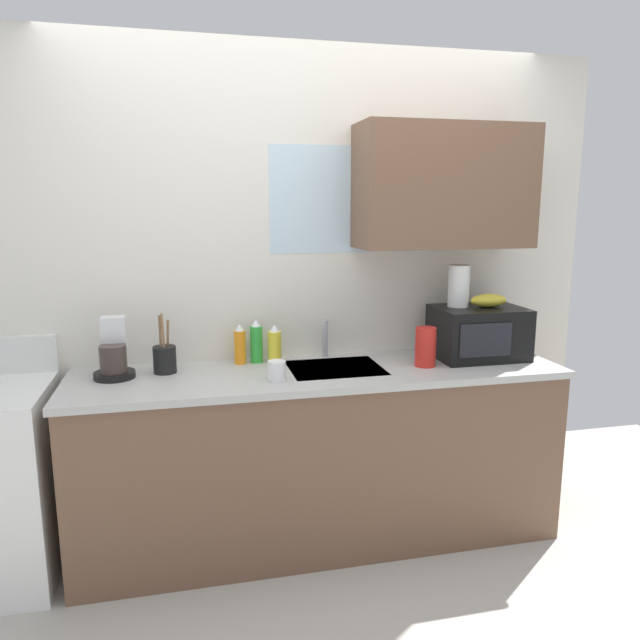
{
  "coord_description": "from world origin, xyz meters",
  "views": [
    {
      "loc": [
        -0.64,
        -2.76,
        1.7
      ],
      "look_at": [
        0.0,
        0.0,
        1.15
      ],
      "focal_mm": 33.43,
      "sensor_mm": 36.0,
      "label": 1
    }
  ],
  "objects_px": {
    "paper_towel_roll": "(459,286)",
    "coffee_maker": "(114,355)",
    "dish_soap_bottle_yellow": "(275,345)",
    "dish_soap_bottle_orange": "(240,345)",
    "microwave": "(478,333)",
    "banana_bunch": "(489,300)",
    "utensil_crock": "(165,358)",
    "cereal_canister": "(425,347)",
    "dish_soap_bottle_green": "(256,342)",
    "mug_white": "(277,371)"
  },
  "relations": [
    {
      "from": "cereal_canister",
      "to": "utensil_crock",
      "type": "xyz_separation_m",
      "value": [
        -1.27,
        0.17,
        -0.03
      ]
    },
    {
      "from": "mug_white",
      "to": "coffee_maker",
      "type": "bearing_deg",
      "value": 161.35
    },
    {
      "from": "dish_soap_bottle_orange",
      "to": "utensil_crock",
      "type": "distance_m",
      "value": 0.38
    },
    {
      "from": "paper_towel_roll",
      "to": "coffee_maker",
      "type": "distance_m",
      "value": 1.77
    },
    {
      "from": "banana_bunch",
      "to": "mug_white",
      "type": "bearing_deg",
      "value": -170.69
    },
    {
      "from": "coffee_maker",
      "to": "mug_white",
      "type": "xyz_separation_m",
      "value": [
        0.74,
        -0.25,
        -0.06
      ]
    },
    {
      "from": "banana_bunch",
      "to": "dish_soap_bottle_orange",
      "type": "relative_size",
      "value": 0.97
    },
    {
      "from": "microwave",
      "to": "coffee_maker",
      "type": "height_order",
      "value": "coffee_maker"
    },
    {
      "from": "microwave",
      "to": "coffee_maker",
      "type": "xyz_separation_m",
      "value": [
        -1.84,
        0.06,
        -0.03
      ]
    },
    {
      "from": "dish_soap_bottle_yellow",
      "to": "dish_soap_bottle_orange",
      "type": "bearing_deg",
      "value": 172.06
    },
    {
      "from": "banana_bunch",
      "to": "coffee_maker",
      "type": "distance_m",
      "value": 1.91
    },
    {
      "from": "dish_soap_bottle_orange",
      "to": "cereal_canister",
      "type": "distance_m",
      "value": 0.94
    },
    {
      "from": "banana_bunch",
      "to": "coffee_maker",
      "type": "height_order",
      "value": "banana_bunch"
    },
    {
      "from": "dish_soap_bottle_orange",
      "to": "utensil_crock",
      "type": "bearing_deg",
      "value": -166.85
    },
    {
      "from": "microwave",
      "to": "banana_bunch",
      "type": "xyz_separation_m",
      "value": [
        0.05,
        0.0,
        0.17
      ]
    },
    {
      "from": "paper_towel_roll",
      "to": "dish_soap_bottle_orange",
      "type": "relative_size",
      "value": 1.07
    },
    {
      "from": "paper_towel_roll",
      "to": "cereal_canister",
      "type": "distance_m",
      "value": 0.4
    },
    {
      "from": "paper_towel_roll",
      "to": "banana_bunch",
      "type": "bearing_deg",
      "value": -18.43
    },
    {
      "from": "dish_soap_bottle_green",
      "to": "dish_soap_bottle_orange",
      "type": "bearing_deg",
      "value": -173.5
    },
    {
      "from": "paper_towel_roll",
      "to": "mug_white",
      "type": "distance_m",
      "value": 1.09
    },
    {
      "from": "banana_bunch",
      "to": "cereal_canister",
      "type": "relative_size",
      "value": 1.01
    },
    {
      "from": "microwave",
      "to": "utensil_crock",
      "type": "xyz_separation_m",
      "value": [
        -1.61,
        0.07,
        -0.06
      ]
    },
    {
      "from": "coffee_maker",
      "to": "mug_white",
      "type": "height_order",
      "value": "coffee_maker"
    },
    {
      "from": "coffee_maker",
      "to": "dish_soap_bottle_orange",
      "type": "bearing_deg",
      "value": 9.27
    },
    {
      "from": "banana_bunch",
      "to": "utensil_crock",
      "type": "distance_m",
      "value": 1.68
    },
    {
      "from": "dish_soap_bottle_yellow",
      "to": "utensil_crock",
      "type": "bearing_deg",
      "value": -173.49
    },
    {
      "from": "microwave",
      "to": "paper_towel_roll",
      "type": "xyz_separation_m",
      "value": [
        -0.1,
        0.05,
        0.24
      ]
    },
    {
      "from": "cereal_canister",
      "to": "utensil_crock",
      "type": "height_order",
      "value": "utensil_crock"
    },
    {
      "from": "dish_soap_bottle_green",
      "to": "banana_bunch",
      "type": "bearing_deg",
      "value": -7.83
    },
    {
      "from": "cereal_canister",
      "to": "dish_soap_bottle_green",
      "type": "bearing_deg",
      "value": 161.99
    },
    {
      "from": "microwave",
      "to": "cereal_canister",
      "type": "xyz_separation_m",
      "value": [
        -0.34,
        -0.1,
        -0.04
      ]
    },
    {
      "from": "microwave",
      "to": "cereal_canister",
      "type": "height_order",
      "value": "microwave"
    },
    {
      "from": "utensil_crock",
      "to": "paper_towel_roll",
      "type": "bearing_deg",
      "value": -0.75
    },
    {
      "from": "dish_soap_bottle_yellow",
      "to": "dish_soap_bottle_green",
      "type": "bearing_deg",
      "value": 159.1
    },
    {
      "from": "paper_towel_roll",
      "to": "coffee_maker",
      "type": "height_order",
      "value": "paper_towel_roll"
    },
    {
      "from": "coffee_maker",
      "to": "cereal_canister",
      "type": "xyz_separation_m",
      "value": [
        1.5,
        -0.16,
        -0.01
      ]
    },
    {
      "from": "microwave",
      "to": "banana_bunch",
      "type": "distance_m",
      "value": 0.18
    },
    {
      "from": "dish_soap_bottle_green",
      "to": "dish_soap_bottle_orange",
      "type": "relative_size",
      "value": 1.09
    },
    {
      "from": "dish_soap_bottle_yellow",
      "to": "utensil_crock",
      "type": "xyz_separation_m",
      "value": [
        -0.55,
        -0.06,
        -0.02
      ]
    },
    {
      "from": "dish_soap_bottle_green",
      "to": "mug_white",
      "type": "relative_size",
      "value": 2.36
    },
    {
      "from": "cereal_canister",
      "to": "utensil_crock",
      "type": "bearing_deg",
      "value": 172.41
    },
    {
      "from": "microwave",
      "to": "dish_soap_bottle_orange",
      "type": "bearing_deg",
      "value": 172.76
    },
    {
      "from": "dish_soap_bottle_yellow",
      "to": "cereal_canister",
      "type": "distance_m",
      "value": 0.77
    },
    {
      "from": "dish_soap_bottle_orange",
      "to": "mug_white",
      "type": "relative_size",
      "value": 2.17
    },
    {
      "from": "utensil_crock",
      "to": "dish_soap_bottle_green",
      "type": "bearing_deg",
      "value": 11.92
    },
    {
      "from": "utensil_crock",
      "to": "dish_soap_bottle_yellow",
      "type": "bearing_deg",
      "value": 6.51
    },
    {
      "from": "dish_soap_bottle_yellow",
      "to": "dish_soap_bottle_orange",
      "type": "relative_size",
      "value": 0.97
    },
    {
      "from": "paper_towel_roll",
      "to": "mug_white",
      "type": "xyz_separation_m",
      "value": [
        -1.01,
        -0.24,
        -0.33
      ]
    },
    {
      "from": "microwave",
      "to": "paper_towel_roll",
      "type": "relative_size",
      "value": 2.09
    },
    {
      "from": "microwave",
      "to": "dish_soap_bottle_green",
      "type": "bearing_deg",
      "value": 171.76
    }
  ]
}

